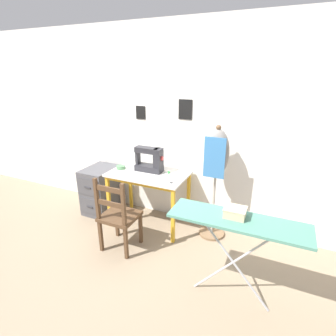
{
  "coord_description": "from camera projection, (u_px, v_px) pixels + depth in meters",
  "views": [
    {
      "loc": [
        1.51,
        -2.44,
        1.97
      ],
      "look_at": [
        0.29,
        0.27,
        0.86
      ],
      "focal_mm": 28.0,
      "sensor_mm": 36.0,
      "label": 1
    }
  ],
  "objects": [
    {
      "name": "thread_spool_near_machine",
      "position": [
        166.0,
        172.0,
        3.35
      ],
      "size": [
        0.03,
        0.03,
        0.03
      ],
      "color": "silver",
      "rests_on": "sewing_table"
    },
    {
      "name": "wall_back",
      "position": [
        161.0,
        126.0,
        3.48
      ],
      "size": [
        10.0,
        0.06,
        2.55
      ],
      "color": "silver",
      "rests_on": "ground_plane"
    },
    {
      "name": "sewing_table",
      "position": [
        148.0,
        180.0,
        3.38
      ],
      "size": [
        1.0,
        0.61,
        0.74
      ],
      "color": "silver",
      "rests_on": "ground_plane"
    },
    {
      "name": "thread_spool_mid_table",
      "position": [
        169.0,
        172.0,
        3.32
      ],
      "size": [
        0.03,
        0.03,
        0.04
      ],
      "color": "green",
      "rests_on": "sewing_table"
    },
    {
      "name": "ironing_board",
      "position": [
        237.0,
        224.0,
        2.14
      ],
      "size": [
        1.13,
        0.33,
        0.84
      ],
      "color": "#518E7A",
      "rests_on": "ground_plane"
    },
    {
      "name": "sewing_machine",
      "position": [
        151.0,
        160.0,
        3.35
      ],
      "size": [
        0.38,
        0.15,
        0.34
      ],
      "color": "#28282D",
      "rests_on": "sewing_table"
    },
    {
      "name": "fabric_bowl",
      "position": [
        121.0,
        167.0,
        3.48
      ],
      "size": [
        0.12,
        0.12,
        0.04
      ],
      "color": "#56895B",
      "rests_on": "sewing_table"
    },
    {
      "name": "storage_box",
      "position": [
        235.0,
        212.0,
        2.15
      ],
      "size": [
        0.18,
        0.15,
        0.08
      ],
      "color": "beige",
      "rests_on": "ironing_board"
    },
    {
      "name": "ground_plane",
      "position": [
        139.0,
        235.0,
        3.35
      ],
      "size": [
        14.0,
        14.0,
        0.0
      ],
      "primitive_type": "plane",
      "color": "gray"
    },
    {
      "name": "scissors",
      "position": [
        172.0,
        184.0,
        3.03
      ],
      "size": [
        0.09,
        0.12,
        0.01
      ],
      "color": "silver",
      "rests_on": "sewing_table"
    },
    {
      "name": "wooden_chair",
      "position": [
        118.0,
        216.0,
        2.96
      ],
      "size": [
        0.4,
        0.38,
        0.91
      ],
      "color": "#513823",
      "rests_on": "ground_plane"
    },
    {
      "name": "filing_cabinet",
      "position": [
        101.0,
        190.0,
        3.83
      ],
      "size": [
        0.39,
        0.54,
        0.67
      ],
      "color": "#4C4C51",
      "rests_on": "ground_plane"
    },
    {
      "name": "dress_form",
      "position": [
        216.0,
        161.0,
        3.02
      ],
      "size": [
        0.32,
        0.32,
        1.41
      ],
      "color": "#846647",
      "rests_on": "ground_plane"
    }
  ]
}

